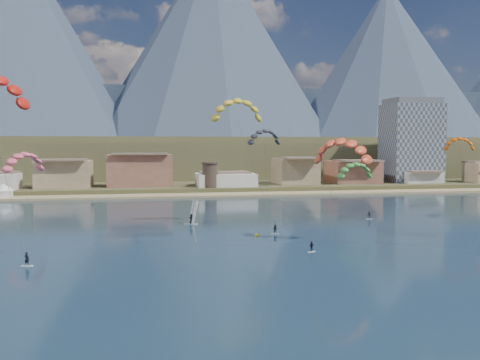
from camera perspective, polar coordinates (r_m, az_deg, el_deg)
The scene contains 16 objects.
ground at distance 63.72m, azimuth 5.33°, elevation -10.93°, with size 2400.00×2400.00×0.00m, color black.
beach at distance 166.90m, azimuth -4.62°, elevation -1.67°, with size 2200.00×12.00×0.90m.
land at distance 619.72m, azimuth -8.91°, elevation 2.28°, with size 2200.00×900.00×4.00m.
foothills at distance 294.46m, azimuth -2.80°, elevation 2.43°, with size 940.00×210.00×18.00m.
mountain_ridge at distance 893.05m, azimuth -10.44°, elevation 12.40°, with size 2060.00×480.00×400.00m.
town at distance 182.93m, azimuth -17.72°, elevation 1.07°, with size 400.00×24.00×12.00m.
apartment_tower at distance 213.19m, azimuth 18.12°, elevation 4.07°, with size 20.00×16.00×32.00m.
watchtower at distance 174.93m, azimuth -3.27°, elevation 0.60°, with size 5.82×5.82×8.60m.
kitesurfer_yellow at distance 106.50m, azimuth -0.30°, elevation 7.95°, with size 10.95×15.30×27.64m.
kitesurfer_orange at distance 89.20m, azimuth 11.05°, elevation 3.53°, with size 13.76×13.08×19.55m.
kitesurfer_green at distance 126.23m, azimuth 12.45°, elevation 1.27°, with size 9.15×12.08×14.36m.
distant_kite_pink at distance 121.39m, azimuth -22.45°, elevation 2.16°, with size 9.40×9.82×16.71m.
distant_kite_dark at distance 135.12m, azimuth 2.67°, elevation 4.98°, with size 9.85×6.80×21.78m.
distant_kite_orange at distance 144.44m, azimuth 22.76°, elevation 3.86°, with size 8.38×6.75×19.65m.
windsurfer at distance 107.85m, azimuth -5.23°, elevation -3.99°, with size 2.93×3.17×4.92m.
buoy at distance 93.89m, azimuth 1.84°, elevation -6.03°, with size 0.77×0.77×0.77m.
Camera 1 is at (-16.86, -59.28, 16.21)m, focal length 39.23 mm.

